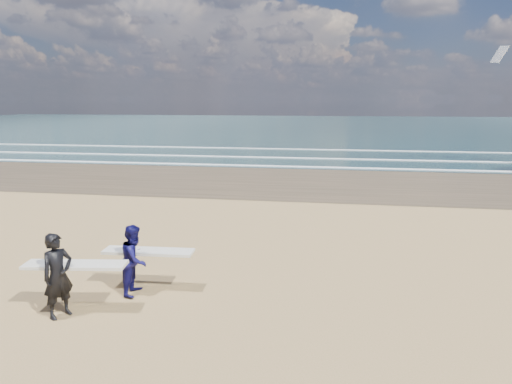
# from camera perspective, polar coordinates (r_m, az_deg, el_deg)

# --- Properties ---
(ocean) EXTENTS (220.00, 100.00, 0.02)m
(ocean) POSITION_cam_1_polar(r_m,az_deg,el_deg) (81.65, 20.09, 7.61)
(ocean) COLOR #183436
(ocean) RESTS_ON ground
(surfer_near) EXTENTS (2.25, 1.16, 1.84)m
(surfer_near) POSITION_cam_1_polar(r_m,az_deg,el_deg) (10.65, -23.29, -9.42)
(surfer_near) COLOR black
(surfer_near) RESTS_ON ground
(surfer_far) EXTENTS (2.23, 1.09, 1.69)m
(surfer_far) POSITION_cam_1_polar(r_m,az_deg,el_deg) (11.32, -14.76, -8.07)
(surfer_far) COLOR #0E0C47
(surfer_far) RESTS_ON ground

